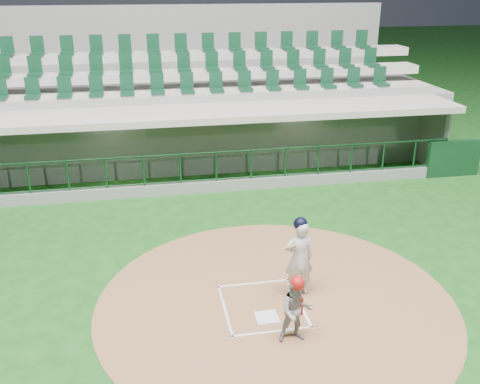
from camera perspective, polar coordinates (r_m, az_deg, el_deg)
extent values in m
plane|color=#134514|center=(11.10, 2.04, -11.25)|extent=(120.00, 120.00, 0.00)
cylinder|color=brown|center=(11.00, 3.83, -11.61)|extent=(7.20, 7.20, 0.01)
cube|color=silver|center=(10.53, 2.89, -13.19)|extent=(0.43, 0.43, 0.02)
cube|color=silver|center=(10.73, -1.61, -12.45)|extent=(0.05, 1.80, 0.01)
cube|color=white|center=(11.02, 6.27, -11.56)|extent=(0.05, 1.80, 0.01)
cube|color=white|center=(11.55, 1.43, -9.72)|extent=(1.55, 0.05, 0.01)
cube|color=white|center=(10.18, 3.50, -14.64)|extent=(1.55, 0.05, 0.01)
cube|color=slate|center=(17.95, -3.21, 0.24)|extent=(15.00, 3.00, 0.10)
cube|color=slate|center=(19.01, -3.95, 5.92)|extent=(15.00, 0.20, 2.70)
cube|color=#B5B1A0|center=(18.82, -3.92, 6.55)|extent=(13.50, 0.04, 0.90)
cube|color=slate|center=(19.84, 18.80, 5.47)|extent=(0.20, 3.00, 2.70)
cube|color=#A59D95|center=(16.87, -3.30, 8.96)|extent=(15.40, 3.50, 0.20)
cube|color=slate|center=(16.27, -2.53, 0.55)|extent=(15.00, 0.15, 0.40)
cube|color=black|center=(15.76, -2.62, 5.88)|extent=(15.00, 0.01, 0.95)
cube|color=brown|center=(18.83, -3.66, 2.17)|extent=(12.75, 0.40, 0.45)
cube|color=white|center=(17.03, -13.56, 8.07)|extent=(1.30, 0.35, 0.04)
cube|color=white|center=(17.76, 6.36, 9.09)|extent=(1.30, 0.35, 0.04)
cube|color=black|center=(18.75, 21.81, 3.35)|extent=(1.80, 0.18, 1.20)
imported|color=#A41611|center=(18.67, -18.95, 2.69)|extent=(1.18, 0.91, 1.60)
imported|color=#9C1210|center=(18.20, -8.41, 3.36)|extent=(1.08, 0.66, 1.71)
imported|color=#A41411|center=(18.63, 1.17, 4.36)|extent=(1.06, 0.82, 1.91)
imported|color=maroon|center=(19.59, 11.21, 4.76)|extent=(1.77, 0.68, 1.87)
cube|color=gray|center=(20.51, -4.54, 7.97)|extent=(17.00, 6.50, 2.50)
cube|color=#AFA79E|center=(18.81, -4.12, 10.29)|extent=(16.60, 0.95, 0.30)
cube|color=#B0AC9F|center=(19.63, -4.51, 12.41)|extent=(16.60, 0.95, 0.30)
cube|color=#ACA69B|center=(20.49, -4.86, 14.35)|extent=(16.60, 0.95, 0.30)
cube|color=slate|center=(23.52, -5.59, 13.14)|extent=(17.00, 0.25, 5.05)
imported|color=silver|center=(10.87, 6.31, -7.04)|extent=(0.61, 0.41, 1.64)
sphere|color=black|center=(10.53, 6.48, -3.41)|extent=(0.28, 0.28, 0.28)
cylinder|color=tan|center=(10.40, 5.47, -5.82)|extent=(0.58, 0.79, 0.39)
imported|color=gray|center=(9.67, 6.01, -12.49)|extent=(0.62, 0.50, 1.22)
sphere|color=#B11513|center=(9.37, 6.15, -9.65)|extent=(0.26, 0.26, 0.26)
cube|color=#B01412|center=(9.80, 5.76, -12.03)|extent=(0.32, 0.10, 0.35)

